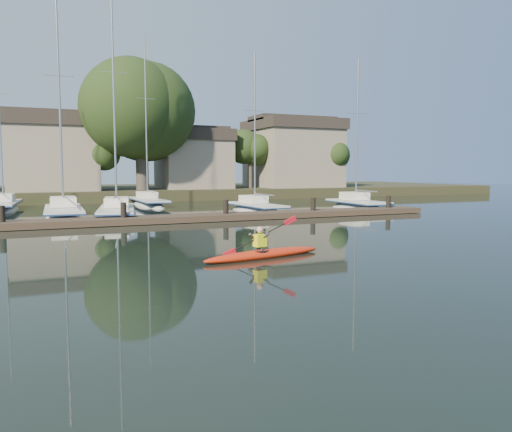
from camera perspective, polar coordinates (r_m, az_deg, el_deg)
name	(u,v)px	position (r m, az deg, el deg)	size (l,w,h in m)	color
ground	(287,264)	(16.05, 3.58, -5.50)	(160.00, 160.00, 0.00)	black
kayak	(263,252)	(17.12, 0.81, -4.18)	(4.78, 1.58, 1.52)	#B7300E
dock	(177,218)	(29.08, -9.03, -0.27)	(34.00, 2.00, 1.80)	#453427
sailboat_1	(64,221)	(33.24, -21.10, -0.58)	(2.50, 9.27, 15.08)	silver
sailboat_2	(117,221)	(32.55, -15.61, -0.51)	(3.69, 9.59, 15.50)	silver
sailboat_3	(256,214)	(35.61, 0.02, 0.18)	(2.50, 7.82, 12.43)	silver
sailboat_4	(357,212)	(38.90, 11.48, 0.48)	(2.56, 7.55, 12.68)	silver
sailboat_5	(4,212)	(41.78, -26.89, 0.37)	(2.60, 9.02, 14.75)	silver
sailboat_6	(148,208)	(42.80, -12.19, 0.94)	(2.11, 9.58, 15.20)	silver
shore	(129,167)	(55.04, -14.29, 5.40)	(90.00, 25.25, 12.75)	#29361B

